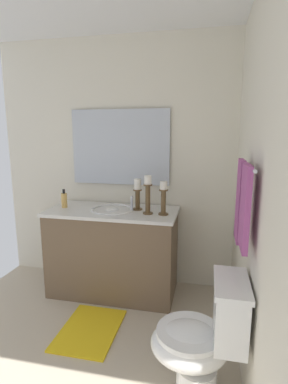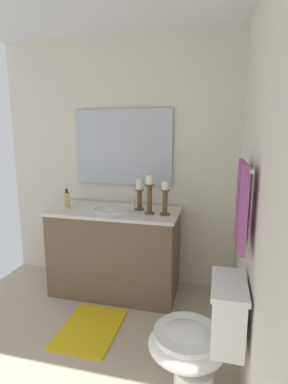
{
  "view_description": "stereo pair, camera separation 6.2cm",
  "coord_description": "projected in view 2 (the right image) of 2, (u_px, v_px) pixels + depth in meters",
  "views": [
    {
      "loc": [
        1.62,
        0.93,
        1.54
      ],
      "look_at": [
        -0.42,
        0.49,
        1.13
      ],
      "focal_mm": 27.95,
      "sensor_mm": 36.0,
      "label": 1
    },
    {
      "loc": [
        1.61,
        0.99,
        1.54
      ],
      "look_at": [
        -0.42,
        0.49,
        1.13
      ],
      "focal_mm": 27.95,
      "sensor_mm": 36.0,
      "label": 2
    }
  ],
  "objects": [
    {
      "name": "candle_holder_short",
      "position": [
        149.0,
        194.0,
        2.64
      ],
      "size": [
        0.09,
        0.09,
        0.34
      ],
      "color": "brown",
      "rests_on": "vanity_cabinet"
    },
    {
      "name": "mirror",
      "position": [
        123.0,
        147.0,
        2.97
      ],
      "size": [
        0.02,
        1.0,
        0.74
      ],
      "primitive_type": "cube",
      "color": "silver"
    },
    {
      "name": "vanity_cabinet",
      "position": [
        115.0,
        251.0,
        2.9
      ],
      "size": [
        0.58,
        1.23,
        0.83
      ],
      "color": "brown",
      "rests_on": "ground"
    },
    {
      "name": "wall_back",
      "position": [
        260.0,
        196.0,
        1.54
      ],
      "size": [
        2.6,
        0.04,
        2.45
      ],
      "primitive_type": "cube",
      "color": "silver",
      "rests_on": "ground"
    },
    {
      "name": "candle_holder_mid",
      "position": [
        140.0,
        193.0,
        2.79
      ],
      "size": [
        0.09,
        0.09,
        0.29
      ],
      "color": "brown",
      "rests_on": "vanity_cabinet"
    },
    {
      "name": "soap_bottle",
      "position": [
        67.0,
        199.0,
        2.91
      ],
      "size": [
        0.06,
        0.06,
        0.18
      ],
      "color": "#E5B259",
      "rests_on": "vanity_cabinet"
    },
    {
      "name": "floor",
      "position": [
        61.0,
        361.0,
        2.07
      ],
      "size": [
        2.6,
        2.42,
        0.02
      ],
      "primitive_type": "cube",
      "color": "beige",
      "rests_on": "ground"
    },
    {
      "name": "candle_holder_tall",
      "position": [
        165.0,
        197.0,
        2.61
      ],
      "size": [
        0.09,
        0.09,
        0.3
      ],
      "color": "brown",
      "rests_on": "vanity_cabinet"
    },
    {
      "name": "towel_center",
      "position": [
        243.0,
        208.0,
        1.6
      ],
      "size": [
        0.24,
        0.03,
        0.47
      ],
      "primitive_type": "cube",
      "color": "#A54C8C",
      "rests_on": "towel_bar"
    },
    {
      "name": "towel_bar",
      "position": [
        247.0,
        166.0,
        1.69
      ],
      "size": [
        0.57,
        0.02,
        0.02
      ],
      "primitive_type": "cylinder",
      "rotation": [
        0.0,
        1.57,
        0.0
      ],
      "color": "silver"
    },
    {
      "name": "wall_left",
      "position": [
        119.0,
        164.0,
        3.06
      ],
      "size": [
        0.04,
        2.42,
        2.45
      ],
      "primitive_type": "cube",
      "color": "silver",
      "rests_on": "ground"
    },
    {
      "name": "towel_near_vanity",
      "position": [
        239.0,
        201.0,
        1.88
      ],
      "size": [
        0.2,
        0.03,
        0.52
      ],
      "primitive_type": "cube",
      "color": "#A54C8C",
      "rests_on": "towel_bar"
    },
    {
      "name": "toilet",
      "position": [
        198.0,
        340.0,
        1.72
      ],
      "size": [
        0.39,
        0.54,
        0.75
      ],
      "color": "white",
      "rests_on": "ground"
    },
    {
      "name": "bath_mat",
      "position": [
        90.0,
        328.0,
        2.38
      ],
      "size": [
        0.6,
        0.44,
        0.02
      ],
      "primitive_type": "cube",
      "color": "yellow",
      "rests_on": "ground"
    },
    {
      "name": "sink_basin",
      "position": [
        115.0,
        214.0,
        2.82
      ],
      "size": [
        0.4,
        0.4,
        0.24
      ],
      "color": "white",
      "rests_on": "vanity_cabinet"
    }
  ]
}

